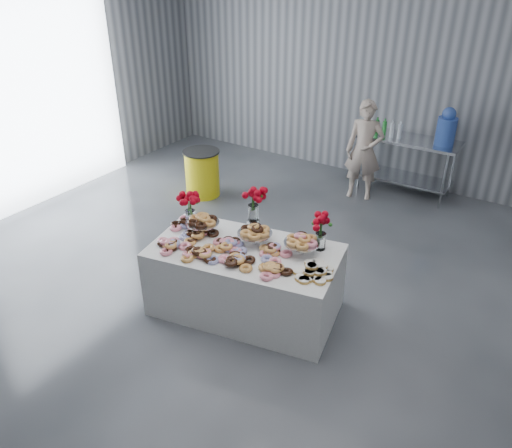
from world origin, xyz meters
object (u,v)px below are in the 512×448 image
at_px(water_jug, 446,128).
at_px(person, 364,151).
at_px(display_table, 245,280).
at_px(prep_table, 407,156).
at_px(trash_barrel, 202,173).

bearing_deg(water_jug, person, -153.69).
distance_m(display_table, person, 3.33).
xyz_separation_m(prep_table, trash_barrel, (-2.62, -1.79, -0.25)).
bearing_deg(trash_barrel, prep_table, 34.36).
height_order(display_table, prep_table, prep_table).
relative_size(prep_table, water_jug, 2.71).
xyz_separation_m(person, trash_barrel, (-2.10, -1.29, -0.39)).
bearing_deg(trash_barrel, water_jug, 29.85).
bearing_deg(display_table, prep_table, 83.33).
distance_m(prep_table, trash_barrel, 3.18).
distance_m(water_jug, trash_barrel, 3.68).
bearing_deg(water_jug, display_table, -103.94).
relative_size(display_table, person, 1.25).
height_order(display_table, person, person).
height_order(person, trash_barrel, person).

